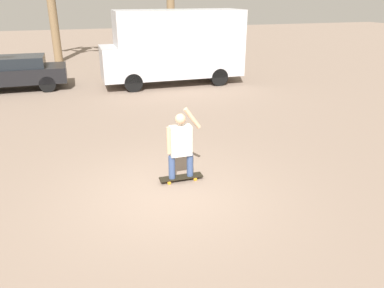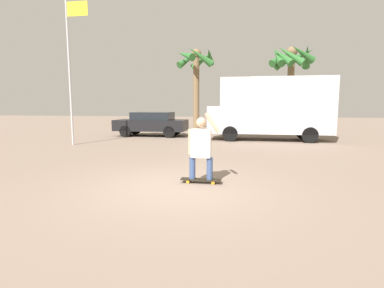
{
  "view_description": "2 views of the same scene",
  "coord_description": "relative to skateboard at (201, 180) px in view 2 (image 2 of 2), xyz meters",
  "views": [
    {
      "loc": [
        -1.49,
        -6.58,
        3.79
      ],
      "look_at": [
        0.81,
        0.82,
        0.67
      ],
      "focal_mm": 35.0,
      "sensor_mm": 36.0,
      "label": 1
    },
    {
      "loc": [
        1.4,
        -6.29,
        1.8
      ],
      "look_at": [
        0.18,
        0.76,
        0.87
      ],
      "focal_mm": 28.0,
      "sensor_mm": 36.0,
      "label": 2
    }
  ],
  "objects": [
    {
      "name": "skateboard",
      "position": [
        0.0,
        0.0,
        0.0
      ],
      "size": [
        0.95,
        0.24,
        0.09
      ],
      "color": "black",
      "rests_on": "ground_plane"
    },
    {
      "name": "flagpole",
      "position": [
        -6.62,
        5.69,
        3.67
      ],
      "size": [
        1.06,
        0.12,
        6.46
      ],
      "color": "#B7B7BC",
      "rests_on": "ground_plane"
    },
    {
      "name": "palm_tree_near_van",
      "position": [
        4.51,
        18.54,
        5.1
      ],
      "size": [
        3.66,
        3.67,
        6.48
      ],
      "color": "brown",
      "rests_on": "ground_plane"
    },
    {
      "name": "camper_van",
      "position": [
        2.35,
        9.14,
        1.62
      ],
      "size": [
        6.11,
        2.0,
        3.17
      ],
      "color": "black",
      "rests_on": "ground_plane"
    },
    {
      "name": "parked_car_black",
      "position": [
        -4.36,
        10.07,
        0.67
      ],
      "size": [
        4.11,
        1.78,
        1.39
      ],
      "color": "black",
      "rests_on": "ground_plane"
    },
    {
      "name": "ground_plane",
      "position": [
        -0.44,
        -0.43,
        -0.08
      ],
      "size": [
        80.0,
        80.0,
        0.0
      ],
      "primitive_type": "plane",
      "color": "gray"
    },
    {
      "name": "palm_tree_center_background",
      "position": [
        -2.78,
        16.98,
        4.78
      ],
      "size": [
        3.22,
        3.35,
        6.23
      ],
      "color": "brown",
      "rests_on": "ground_plane"
    },
    {
      "name": "person_skateboarder",
      "position": [
        -0.0,
        0.0,
        0.81
      ],
      "size": [
        0.74,
        0.22,
        1.55
      ],
      "color": "#384C7A",
      "rests_on": "skateboard"
    }
  ]
}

